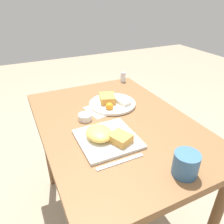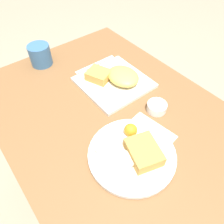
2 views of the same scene
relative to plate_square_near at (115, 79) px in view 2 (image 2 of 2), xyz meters
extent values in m
plane|color=gray|center=(-0.13, 0.11, -0.77)|extent=(8.00, 8.00, 0.00)
cube|color=brown|center=(-0.13, 0.11, -0.04)|extent=(1.05, 0.74, 0.04)
cylinder|color=brown|center=(0.34, -0.20, -0.41)|extent=(0.05, 0.05, 0.71)
cylinder|color=brown|center=(0.34, 0.42, -0.41)|extent=(0.05, 0.05, 0.71)
cube|color=beige|center=(-0.28, 0.15, -0.02)|extent=(0.20, 0.28, 0.00)
cube|color=white|center=(0.00, 0.01, -0.01)|extent=(0.25, 0.25, 0.01)
ellipsoid|color=#E5BC51|center=(-0.02, -0.02, 0.01)|extent=(0.14, 0.11, 0.04)
cube|color=gold|center=(0.05, 0.05, 0.01)|extent=(0.11, 0.11, 0.04)
cylinder|color=white|center=(-0.30, 0.17, -0.01)|extent=(0.27, 0.27, 0.01)
cube|color=gold|center=(-0.32, 0.15, 0.02)|extent=(0.13, 0.11, 0.04)
cube|color=silver|center=(-0.28, 0.22, 0.01)|extent=(0.13, 0.08, 0.02)
sphere|color=orange|center=(-0.24, 0.13, 0.01)|extent=(0.04, 0.04, 0.04)
cylinder|color=white|center=(-0.21, -0.02, -0.01)|extent=(0.07, 0.07, 0.03)
cylinder|color=#D1B775|center=(-0.21, -0.02, 0.01)|extent=(0.06, 0.06, 0.00)
cube|color=silver|center=(0.15, -0.01, -0.02)|extent=(0.02, 0.20, 0.00)
cylinder|color=#386693|center=(0.31, 0.17, 0.02)|extent=(0.09, 0.09, 0.09)
camera|label=1|loc=(0.72, -0.32, 0.57)|focal=35.00mm
camera|label=2|loc=(-0.53, 0.44, 0.57)|focal=35.00mm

